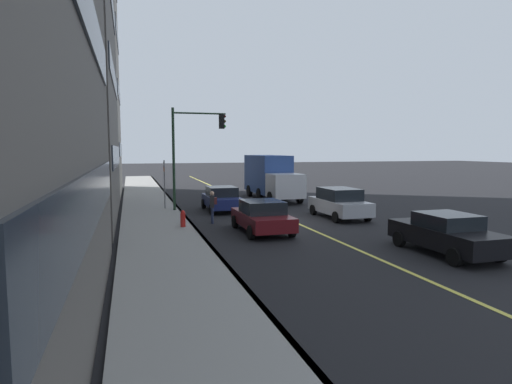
{
  "coord_description": "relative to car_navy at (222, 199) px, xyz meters",
  "views": [
    {
      "loc": [
        -21.02,
        8.22,
        3.79
      ],
      "look_at": [
        -0.78,
        2.22,
        1.69
      ],
      "focal_mm": 30.04,
      "sensor_mm": 36.0,
      "label": 1
    }
  ],
  "objects": [
    {
      "name": "building_glass_right",
      "position": [
        12.97,
        10.53,
        14.88
      ],
      "size": [
        11.59,
        8.84,
        31.29
      ],
      "color": "#9E9384",
      "rests_on": "ground"
    },
    {
      "name": "fire_hydrant",
      "position": [
        -5.7,
        3.08,
        -0.3
      ],
      "size": [
        0.24,
        0.24,
        0.94
      ],
      "color": "red",
      "rests_on": "ground"
    },
    {
      "name": "street_sign_post",
      "position": [
        1.05,
        3.39,
        1.07
      ],
      "size": [
        0.6,
        0.08,
        3.13
      ],
      "color": "slate",
      "rests_on": "ground"
    },
    {
      "name": "lane_stripe_center",
      "position": [
        -4.82,
        -2.77,
        -0.76
      ],
      "size": [
        80.0,
        0.16,
        0.01
      ],
      "primitive_type": "cube",
      "color": "#D8CC4C",
      "rests_on": "ground"
    },
    {
      "name": "truck_blue",
      "position": [
        5.35,
        -4.96,
        0.98
      ],
      "size": [
        8.02,
        2.42,
        3.33
      ],
      "color": "silver",
      "rests_on": "ground"
    },
    {
      "name": "car_maroon",
      "position": [
        -7.32,
        -0.33,
        -0.01
      ],
      "size": [
        4.33,
        2.06,
        1.47
      ],
      "color": "#591116",
      "rests_on": "ground"
    },
    {
      "name": "ground",
      "position": [
        -4.82,
        -2.77,
        -0.76
      ],
      "size": [
        200.0,
        200.0,
        0.0
      ],
      "primitive_type": "plane",
      "color": "black"
    },
    {
      "name": "car_silver",
      "position": [
        -4.58,
        -5.68,
        0.09
      ],
      "size": [
        4.34,
        2.06,
        1.66
      ],
      "color": "#A8AAB2",
      "rests_on": "ground"
    },
    {
      "name": "curb_edge",
      "position": [
        -4.82,
        2.56,
        -0.69
      ],
      "size": [
        80.0,
        0.16,
        0.15
      ],
      "primitive_type": "cube",
      "color": "slate",
      "rests_on": "ground"
    },
    {
      "name": "pedestrian_with_backpack",
      "position": [
        -4.28,
        1.39,
        0.21
      ],
      "size": [
        0.43,
        0.42,
        1.66
      ],
      "color": "#262D4C",
      "rests_on": "ground"
    },
    {
      "name": "car_black",
      "position": [
        -13.14,
        -5.52,
        -0.01
      ],
      "size": [
        4.53,
        2.02,
        1.49
      ],
      "color": "black",
      "rests_on": "ground"
    },
    {
      "name": "traffic_light_mast",
      "position": [
        0.16,
        1.73,
        3.46
      ],
      "size": [
        0.28,
        3.3,
        6.26
      ],
      "color": "#1E3823",
      "rests_on": "ground"
    },
    {
      "name": "car_navy",
      "position": [
        0.0,
        0.0,
        0.0
      ],
      "size": [
        4.24,
        2.01,
        1.5
      ],
      "color": "navy",
      "rests_on": "ground"
    },
    {
      "name": "sidewalk_slab",
      "position": [
        -4.82,
        4.22,
        -0.69
      ],
      "size": [
        80.0,
        3.47,
        0.15
      ],
      "primitive_type": "cube",
      "color": "gray",
      "rests_on": "ground"
    }
  ]
}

